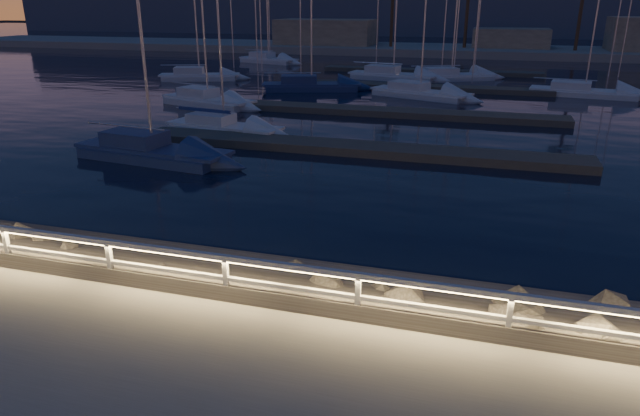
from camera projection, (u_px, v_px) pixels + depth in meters
The scene contains 17 objects.
ground at pixel (187, 292), 13.07m from camera, with size 400.00×400.00×0.00m, color gray.
harbor_water at pixel (401, 107), 41.52m from camera, with size 400.00×440.00×0.60m.
guard_rail at pixel (182, 261), 12.83m from camera, with size 44.11×0.12×1.06m.
riprap at pixel (88, 255), 15.50m from camera, with size 34.36×2.56×1.20m.
floating_docks at pixel (404, 97), 42.48m from camera, with size 22.00×36.00×0.40m.
far_shore at pixel (449, 47), 79.71m from camera, with size 160.00×14.00×5.20m.
distant_hills at pixel (378, 9), 137.85m from camera, with size 230.00×37.50×18.00m.
sailboat_a at pixel (149, 150), 26.29m from camera, with size 7.80×3.19×12.99m.
sailboat_e at pixel (206, 99), 39.98m from camera, with size 7.55×4.09×12.47m.
sailboat_f at pixel (222, 126), 31.55m from camera, with size 6.91×3.00×11.41m.
sailboat_g at pixel (418, 92), 43.51m from camera, with size 8.04×4.86×13.23m.
sailboat_i at pixel (197, 75), 53.02m from camera, with size 7.50×4.39×12.43m.
sailboat_j at pixel (309, 85), 46.90m from camera, with size 8.31×4.60×13.66m.
sailboat_k at pixel (449, 75), 53.06m from camera, with size 8.30×5.46×13.80m.
sailboat_l at pixel (582, 91), 44.05m from camera, with size 8.20×3.50×13.44m.
sailboat_m at pixel (267, 59), 68.09m from camera, with size 7.88×4.37×13.03m.
sailboat_n at pixel (391, 75), 53.39m from camera, with size 8.62×3.73×14.22m.
Camera 1 is at (6.25, -10.27, 6.26)m, focal length 32.00 mm.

